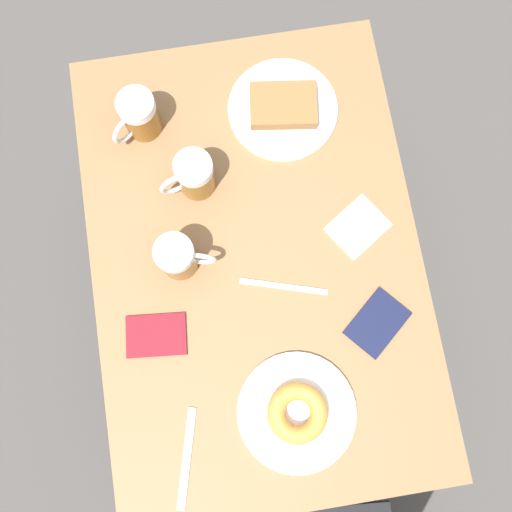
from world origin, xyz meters
name	(u,v)px	position (x,y,z in m)	size (l,w,h in m)	color
ground_plane	(256,299)	(0.00, 0.00, 0.00)	(8.00, 8.00, 0.00)	#474442
table	(256,263)	(0.00, 0.00, 0.65)	(0.71, 1.05, 0.71)	olive
plate_with_cake	(283,108)	(-0.11, -0.33, 0.72)	(0.25, 0.25, 0.04)	white
plate_with_donut	(297,413)	(-0.03, 0.33, 0.73)	(0.24, 0.24, 0.05)	white
beer_mug_left	(194,176)	(0.10, -0.18, 0.77)	(0.12, 0.08, 0.12)	#8C5619
beer_mug_center	(139,116)	(0.20, -0.34, 0.77)	(0.11, 0.10, 0.12)	#8C5619
beer_mug_right	(178,257)	(0.16, -0.02, 0.77)	(0.12, 0.08, 0.12)	#8C5619
napkin_folded	(358,227)	(-0.23, -0.03, 0.71)	(0.15, 0.14, 0.00)	white
fork	(284,287)	(-0.05, 0.07, 0.71)	(0.18, 0.07, 0.00)	silver
knife	(187,458)	(0.20, 0.38, 0.71)	(0.07, 0.20, 0.00)	silver
passport_near_edge	(156,335)	(0.23, 0.13, 0.71)	(0.13, 0.10, 0.01)	maroon
passport_far_edge	(377,323)	(-0.23, 0.18, 0.71)	(0.15, 0.15, 0.01)	#141938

